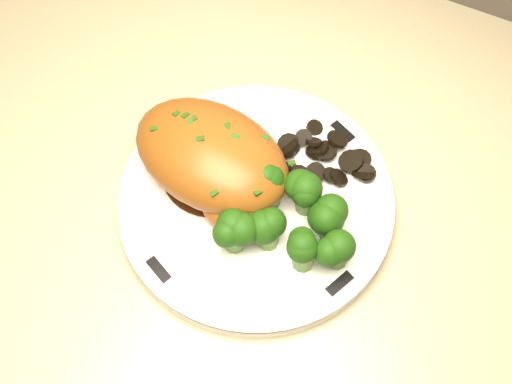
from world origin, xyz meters
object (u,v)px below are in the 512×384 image
at_px(chicken_breast, 214,161).
at_px(broccoli_florets, 293,225).
at_px(counter, 345,353).
at_px(plate, 256,201).

distance_m(chicken_breast, broccoli_florets, 0.10).
distance_m(counter, chicken_breast, 0.55).
relative_size(counter, plate, 8.18).
height_order(plate, broccoli_florets, broccoli_florets).
xyz_separation_m(counter, broccoli_florets, (-0.09, -0.06, 0.51)).
bearing_deg(counter, broccoli_florets, -147.12).
bearing_deg(broccoli_florets, counter, 32.88).
height_order(counter, chicken_breast, counter).
xyz_separation_m(plate, broccoli_florets, (0.05, -0.02, 0.03)).
bearing_deg(chicken_breast, plate, 5.24).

